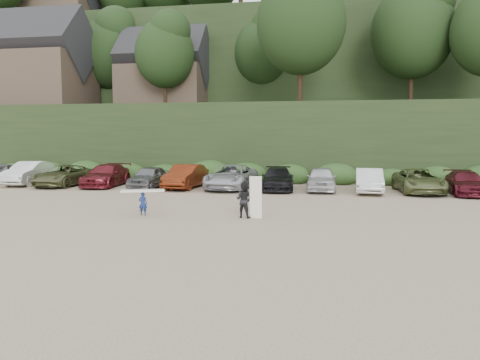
# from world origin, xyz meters

# --- Properties ---
(ground) EXTENTS (120.00, 120.00, 0.00)m
(ground) POSITION_xyz_m (0.00, 0.00, 0.00)
(ground) COLOR tan
(ground) RESTS_ON ground
(hillside_backdrop) EXTENTS (90.00, 41.50, 28.00)m
(hillside_backdrop) POSITION_xyz_m (-0.26, 35.93, 11.22)
(hillside_backdrop) COLOR black
(hillside_backdrop) RESTS_ON ground
(parked_cars) EXTENTS (39.81, 5.86, 1.65)m
(parked_cars) POSITION_xyz_m (-1.90, 9.99, 0.75)
(parked_cars) COLOR #A1A1A5
(parked_cars) RESTS_ON ground
(child_surfer) EXTENTS (1.95, 1.12, 1.13)m
(child_surfer) POSITION_xyz_m (-4.50, -0.45, 0.77)
(child_surfer) COLOR navy
(child_surfer) RESTS_ON ground
(adult_surfer) EXTENTS (1.24, 0.77, 1.81)m
(adult_surfer) POSITION_xyz_m (0.02, -0.24, 0.78)
(adult_surfer) COLOR black
(adult_surfer) RESTS_ON ground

